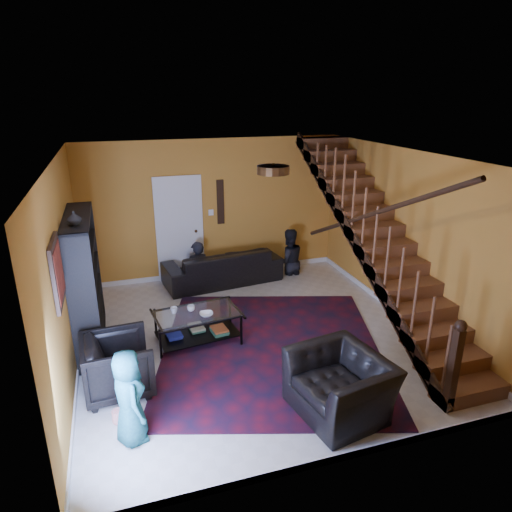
{
  "coord_description": "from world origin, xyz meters",
  "views": [
    {
      "loc": [
        -1.88,
        -6.05,
        3.63
      ],
      "look_at": [
        0.16,
        0.4,
        1.19
      ],
      "focal_mm": 32.0,
      "sensor_mm": 36.0,
      "label": 1
    }
  ],
  "objects": [
    {
      "name": "armchair_left",
      "position": [
        -2.05,
        -0.81,
        0.38
      ],
      "size": [
        0.9,
        0.87,
        0.77
      ],
      "primitive_type": "imported",
      "rotation": [
        0.0,
        0.0,
        1.64
      ],
      "color": "black",
      "rests_on": "floor"
    },
    {
      "name": "armchair_right",
      "position": [
        0.45,
        -2.0,
        0.36
      ],
      "size": [
        1.16,
        1.27,
        0.73
      ],
      "primitive_type": "imported",
      "rotation": [
        0.0,
        0.0,
        -1.39
      ],
      "color": "black",
      "rests_on": "floor"
    },
    {
      "name": "bookshelf",
      "position": [
        -2.4,
        0.6,
        0.96
      ],
      "size": [
        0.35,
        1.8,
        2.0
      ],
      "color": "black",
      "rests_on": "floor"
    },
    {
      "name": "ceiling_fixture",
      "position": [
        0.0,
        -0.8,
        2.74
      ],
      "size": [
        0.4,
        0.4,
        0.1
      ],
      "primitive_type": "cylinder",
      "color": "#3F2814",
      "rests_on": "room"
    },
    {
      "name": "cup_a",
      "position": [
        -0.93,
        0.22,
        0.53
      ],
      "size": [
        0.12,
        0.12,
        0.09
      ],
      "primitive_type": "imported",
      "rotation": [
        0.0,
        0.0,
        0.05
      ],
      "color": "#999999",
      "rests_on": "coffee_table"
    },
    {
      "name": "room",
      "position": [
        -1.33,
        1.33,
        0.05
      ],
      "size": [
        5.5,
        5.5,
        5.5
      ],
      "color": "#C77F2C",
      "rests_on": "ground"
    },
    {
      "name": "person_adult_b",
      "position": [
        1.5,
        2.35,
        0.26
      ],
      "size": [
        0.7,
        0.55,
        1.42
      ],
      "primitive_type": "imported",
      "rotation": [
        0.0,
        0.0,
        3.16
      ],
      "color": "black",
      "rests_on": "sofa"
    },
    {
      "name": "person_child",
      "position": [
        -1.95,
        -1.75,
        0.55
      ],
      "size": [
        0.47,
        0.61,
        1.11
      ],
      "primitive_type": "imported",
      "rotation": [
        0.0,
        0.0,
        1.81
      ],
      "color": "#1C6B6B",
      "rests_on": "armchair_left"
    },
    {
      "name": "coffee_table",
      "position": [
        -0.86,
        0.13,
        0.28
      ],
      "size": [
        1.34,
        0.89,
        0.48
      ],
      "rotation": [
        0.0,
        0.0,
        0.13
      ],
      "color": "black",
      "rests_on": "floor"
    },
    {
      "name": "sofa",
      "position": [
        0.06,
        2.3,
        0.34
      ],
      "size": [
        2.41,
        1.18,
        0.68
      ],
      "primitive_type": "imported",
      "rotation": [
        0.0,
        0.0,
        3.26
      ],
      "color": "black",
      "rests_on": "floor"
    },
    {
      "name": "cup_b",
      "position": [
        -1.2,
        0.22,
        0.53
      ],
      "size": [
        0.11,
        0.11,
        0.1
      ],
      "primitive_type": "imported",
      "rotation": [
        0.0,
        0.0,
        0.08
      ],
      "color": "#999999",
      "rests_on": "coffee_table"
    },
    {
      "name": "door",
      "position": [
        -0.7,
        2.73,
        1.02
      ],
      "size": [
        0.82,
        0.05,
        2.05
      ],
      "primitive_type": "cube",
      "color": "silver",
      "rests_on": "floor"
    },
    {
      "name": "vase",
      "position": [
        -2.41,
        0.1,
        2.1
      ],
      "size": [
        0.18,
        0.18,
        0.19
      ],
      "primitive_type": "imported",
      "color": "#999999",
      "rests_on": "bookshelf"
    },
    {
      "name": "staircase",
      "position": [
        2.12,
        -0.0,
        1.4
      ],
      "size": [
        0.95,
        5.02,
        3.18
      ],
      "color": "brown",
      "rests_on": "floor"
    },
    {
      "name": "floor",
      "position": [
        0.0,
        0.0,
        0.0
      ],
      "size": [
        5.5,
        5.5,
        0.0
      ],
      "primitive_type": "plane",
      "color": "beige",
      "rests_on": "ground"
    },
    {
      "name": "wall_hanging",
      "position": [
        0.15,
        2.73,
        1.55
      ],
      "size": [
        0.14,
        0.03,
        0.9
      ],
      "primitive_type": "cube",
      "color": "black",
      "rests_on": "room"
    },
    {
      "name": "rug",
      "position": [
        0.14,
        -0.43,
        0.01
      ],
      "size": [
        4.11,
        4.41,
        0.02
      ],
      "primitive_type": "cube",
      "rotation": [
        0.0,
        0.0,
        -0.3
      ],
      "color": "#430C18",
      "rests_on": "floor"
    },
    {
      "name": "person_adult_a",
      "position": [
        -0.44,
        2.35,
        0.22
      ],
      "size": [
        0.52,
        0.38,
        1.34
      ],
      "primitive_type": "imported",
      "rotation": [
        0.0,
        0.0,
        3.26
      ],
      "color": "black",
      "rests_on": "sofa"
    },
    {
      "name": "popcorn_bucket",
      "position": [
        -2.1,
        -1.43,
        0.09
      ],
      "size": [
        0.17,
        0.17,
        0.15
      ],
      "primitive_type": "cylinder",
      "rotation": [
        0.0,
        0.0,
        -0.42
      ],
      "color": "red",
      "rests_on": "rug"
    },
    {
      "name": "bowl",
      "position": [
        -0.75,
        -0.01,
        0.51
      ],
      "size": [
        0.22,
        0.22,
        0.05
      ],
      "primitive_type": "imported",
      "rotation": [
        0.0,
        0.0,
        -0.1
      ],
      "color": "#999999",
      "rests_on": "coffee_table"
    },
    {
      "name": "framed_picture",
      "position": [
        -2.57,
        -0.9,
        1.75
      ],
      "size": [
        0.04,
        0.74,
        0.74
      ],
      "primitive_type": "cube",
      "color": "maroon",
      "rests_on": "room"
    }
  ]
}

